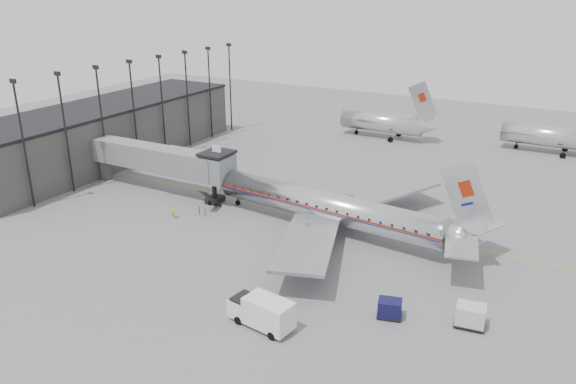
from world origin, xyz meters
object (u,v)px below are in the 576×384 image
object	(u,v)px
service_van	(262,311)
baggage_cart_white	(470,315)
baggage_cart_navy	(390,308)
airliner	(332,208)
ramp_worker	(173,212)

from	to	relation	value
service_van	baggage_cart_white	size ratio (longest dim) A/B	2.23
service_van	baggage_cart_navy	size ratio (longest dim) A/B	2.48
airliner	baggage_cart_white	xyz separation A→B (m)	(16.99, -11.10, -1.68)
ramp_worker	baggage_cart_navy	bearing A→B (deg)	-10.18
baggage_cart_navy	ramp_worker	world-z (taller)	ramp_worker
baggage_cart_navy	airliner	bearing A→B (deg)	115.40
baggage_cart_white	ramp_worker	xyz separation A→B (m)	(-34.28, 5.50, -0.20)
airliner	baggage_cart_navy	xyz separation A→B (m)	(11.05, -12.94, -1.83)
airliner	baggage_cart_navy	bearing A→B (deg)	-43.96
service_van	ramp_worker	world-z (taller)	service_van
airliner	ramp_worker	world-z (taller)	airliner
airliner	ramp_worker	size ratio (longest dim) A/B	21.53
baggage_cart_white	ramp_worker	world-z (taller)	baggage_cart_white
airliner	baggage_cart_white	size ratio (longest dim) A/B	13.15
ramp_worker	service_van	bearing A→B (deg)	-29.39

